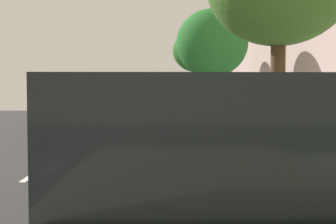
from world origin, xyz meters
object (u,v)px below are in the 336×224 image
(cyclist_with_backpack, at_px, (183,112))
(street_tree_far_end, at_px, (212,44))
(parked_sedan_grey_second, at_px, (178,148))
(street_tree_corner, at_px, (198,52))
(bicycle_at_curb, at_px, (177,129))
(parked_sedan_white_far, at_px, (161,110))
(parked_suv_silver_mid, at_px, (162,109))

(cyclist_with_backpack, relative_size, street_tree_far_end, 0.34)
(parked_sedan_grey_second, xyz_separation_m, street_tree_corner, (2.07, 16.05, 3.43))
(street_tree_corner, bearing_deg, bicycle_at_curb, -102.13)
(parked_sedan_white_far, bearing_deg, street_tree_corner, -53.81)
(parked_sedan_grey_second, relative_size, street_tree_far_end, 0.85)
(parked_suv_silver_mid, distance_m, street_tree_corner, 4.94)
(parked_suv_silver_mid, xyz_separation_m, cyclist_with_backpack, (0.74, -4.72, 0.06))
(bicycle_at_curb, height_order, cyclist_with_backpack, cyclist_with_backpack)
(parked_sedan_white_far, distance_m, cyclist_with_backpack, 10.71)
(parked_sedan_grey_second, bearing_deg, cyclist_with_backpack, 85.14)
(parked_sedan_grey_second, bearing_deg, parked_sedan_white_far, 89.95)
(parked_sedan_white_far, relative_size, street_tree_corner, 0.85)
(bicycle_at_curb, height_order, street_tree_corner, street_tree_corner)
(parked_sedan_grey_second, relative_size, parked_sedan_white_far, 0.99)
(bicycle_at_curb, bearing_deg, parked_suv_silver_mid, 96.90)
(parked_suv_silver_mid, relative_size, parked_sedan_white_far, 1.07)
(parked_suv_silver_mid, height_order, cyclist_with_backpack, parked_suv_silver_mid)
(street_tree_far_end, bearing_deg, cyclist_with_backpack, -125.37)
(parked_sedan_grey_second, bearing_deg, bicycle_at_curb, 86.86)
(cyclist_with_backpack, height_order, street_tree_corner, street_tree_corner)
(parked_sedan_grey_second, xyz_separation_m, cyclist_with_backpack, (0.69, 8.17, 0.34))
(parked_sedan_grey_second, relative_size, bicycle_at_curb, 2.75)
(parked_sedan_grey_second, xyz_separation_m, parked_sedan_white_far, (0.01, 18.85, 0.00))
(parked_sedan_grey_second, height_order, street_tree_corner, street_tree_corner)
(cyclist_with_backpack, bearing_deg, street_tree_far_end, 54.63)
(cyclist_with_backpack, xyz_separation_m, street_tree_corner, (1.37, 7.88, 3.09))
(parked_suv_silver_mid, height_order, street_tree_far_end, street_tree_far_end)
(parked_sedan_grey_second, distance_m, parked_sedan_white_far, 18.85)
(bicycle_at_curb, bearing_deg, street_tree_far_end, 42.76)
(street_tree_far_end, height_order, street_tree_corner, street_tree_corner)
(bicycle_at_curb, distance_m, cyclist_with_backpack, 0.88)
(bicycle_at_curb, bearing_deg, street_tree_corner, 77.87)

